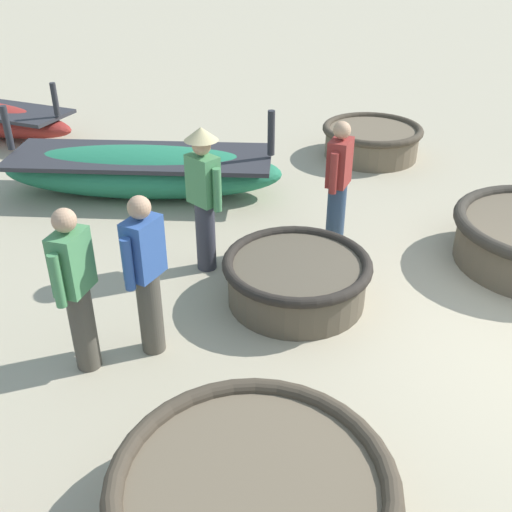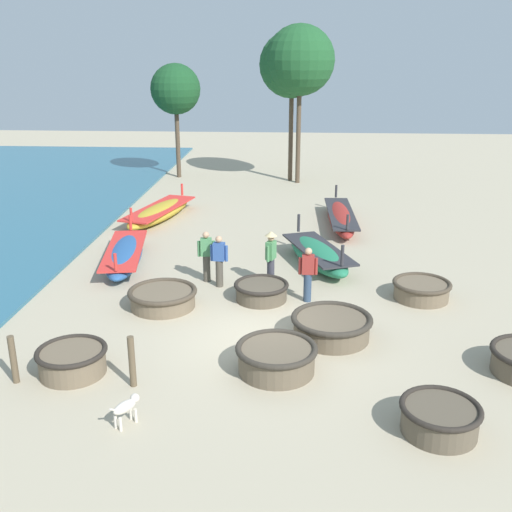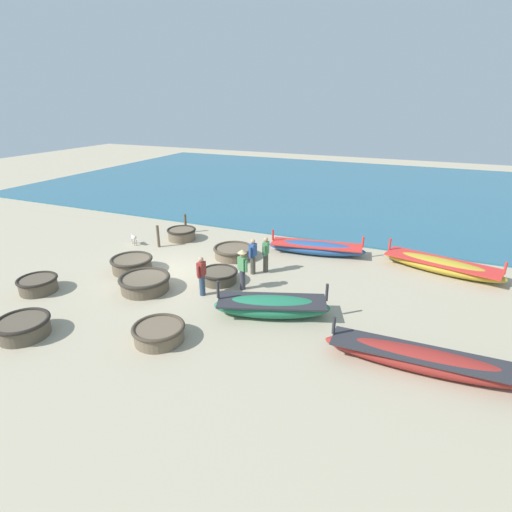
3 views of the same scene
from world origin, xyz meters
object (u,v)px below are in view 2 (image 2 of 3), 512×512
coracle_weathered (163,297)px  long_boat_ochre_hull (341,217)px  coracle_front_left (261,290)px  fisherman_standing_right (206,255)px  coracle_tilted (331,326)px  fisherman_crouching (271,254)px  mooring_post_inland (132,362)px  long_boat_blue_hull (125,254)px  mooring_post_shoreline (13,360)px  fisherman_by_coracle (308,273)px  coracle_front_right (72,360)px  tree_leftmost (292,65)px  long_boat_green_hull (159,212)px  fisherman_hauling (219,260)px  long_boat_red_hull (318,255)px  dog (127,407)px  coracle_center (276,357)px  coracle_far_left (421,289)px  tree_right_mid (300,61)px  tree_tall_back (176,90)px  coracle_nearest (440,418)px

coracle_weathered → long_boat_ochre_hull: long_boat_ochre_hull is taller
coracle_front_left → fisherman_standing_right: (-1.74, 1.35, 0.56)m
coracle_tilted → fisherman_crouching: bearing=115.0°
long_boat_ochre_hull → mooring_post_inland: size_ratio=4.87×
long_boat_blue_hull → mooring_post_shoreline: mooring_post_shoreline is taller
long_boat_ochre_hull → fisherman_by_coracle: 8.09m
coracle_front_right → mooring_post_inland: (1.44, -0.43, 0.24)m
fisherman_crouching → tree_leftmost: bearing=88.4°
long_boat_green_hull → fisherman_standing_right: size_ratio=3.31×
fisherman_crouching → fisherman_hauling: (-1.51, -0.23, -0.12)m
fisherman_crouching → coracle_tilted: bearing=-65.0°
fisherman_by_coracle → mooring_post_shoreline: bearing=-142.5°
fisherman_by_coracle → mooring_post_inland: bearing=-127.9°
tree_leftmost → fisherman_crouching: bearing=-91.6°
mooring_post_shoreline → tree_leftmost: bearing=75.5°
coracle_weathered → fisherman_by_coracle: 4.05m
coracle_front_right → long_boat_red_hull: 9.20m
long_boat_ochre_hull → long_boat_green_hull: (-7.50, 0.41, -0.02)m
long_boat_ochre_hull → dog: size_ratio=9.35×
fisherman_by_coracle → fisherman_hauling: same height
long_boat_ochre_hull → mooring_post_inland: mooring_post_inland is taller
coracle_center → long_boat_green_hull: (-5.27, 12.32, -0.03)m
fisherman_crouching → fisherman_standing_right: bearing=174.8°
mooring_post_shoreline → coracle_tilted: bearing=20.3°
coracle_weathered → dog: bearing=-84.9°
coracle_far_left → tree_right_mid: size_ratio=0.20×
coracle_center → long_boat_blue_hull: bearing=127.6°
coracle_tilted → long_boat_ochre_hull: 10.25m
coracle_weathered → fisherman_crouching: 3.49m
long_boat_green_hull → fisherman_hauling: (3.43, -7.39, 0.53)m
fisherman_by_coracle → tree_tall_back: size_ratio=0.26×
long_boat_red_hull → tree_right_mid: (-0.64, 13.22, 5.88)m
coracle_front_left → long_boat_blue_hull: size_ratio=0.32×
coracle_center → tree_tall_back: bearing=106.0°
long_boat_blue_hull → fisherman_by_coracle: fisherman_by_coracle is taller
coracle_far_left → mooring_post_inland: 8.62m
fisherman_by_coracle → mooring_post_shoreline: 7.86m
coracle_front_right → coracle_front_left: coracle_front_right is taller
coracle_far_left → fisherman_hauling: bearing=174.1°
coracle_tilted → long_boat_red_hull: (-0.14, 5.28, 0.04)m
coracle_nearest → coracle_center: (-3.05, 2.04, 0.03)m
coracle_far_left → long_boat_blue_hull: (-9.18, 2.44, 0.02)m
tree_right_mid → fisherman_hauling: bearing=-98.7°
dog → mooring_post_shoreline: (-2.76, 1.34, 0.17)m
long_boat_ochre_hull → fisherman_standing_right: bearing=-124.5°
fisherman_hauling → tree_tall_back: tree_tall_back is taller
coracle_center → tree_tall_back: size_ratio=0.29×
tree_right_mid → long_boat_green_hull: bearing=-126.3°
fisherman_hauling → coracle_far_left: bearing=-5.9°
coracle_nearest → tree_tall_back: 25.45m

